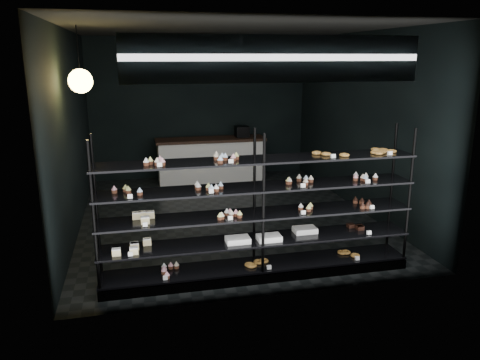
{
  "coord_description": "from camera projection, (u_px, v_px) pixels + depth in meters",
  "views": [
    {
      "loc": [
        -1.53,
        -7.85,
        2.78
      ],
      "look_at": [
        -0.17,
        -1.9,
        1.16
      ],
      "focal_mm": 35.0,
      "sensor_mm": 36.0,
      "label": 1
    }
  ],
  "objects": [
    {
      "name": "room",
      "position": [
        225.0,
        127.0,
        8.02
      ],
      "size": [
        5.01,
        6.01,
        3.2
      ],
      "color": "black",
      "rests_on": "ground"
    },
    {
      "name": "display_shelf",
      "position": [
        256.0,
        231.0,
        5.95
      ],
      "size": [
        4.0,
        0.5,
        1.91
      ],
      "color": "black",
      "rests_on": "room"
    },
    {
      "name": "signage",
      "position": [
        277.0,
        59.0,
        4.97
      ],
      "size": [
        3.3,
        0.05,
        0.5
      ],
      "color": "#0C1B40",
      "rests_on": "room"
    },
    {
      "name": "pendant_lamp",
      "position": [
        80.0,
        81.0,
        6.36
      ],
      "size": [
        0.33,
        0.33,
        0.89
      ],
      "color": "black",
      "rests_on": "room"
    },
    {
      "name": "service_counter",
      "position": [
        211.0,
        159.0,
        10.7
      ],
      "size": [
        2.48,
        0.65,
        1.23
      ],
      "color": "white",
      "rests_on": "room"
    }
  ]
}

